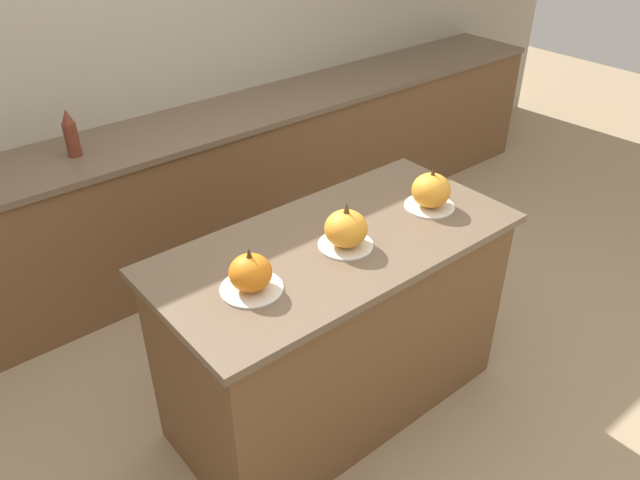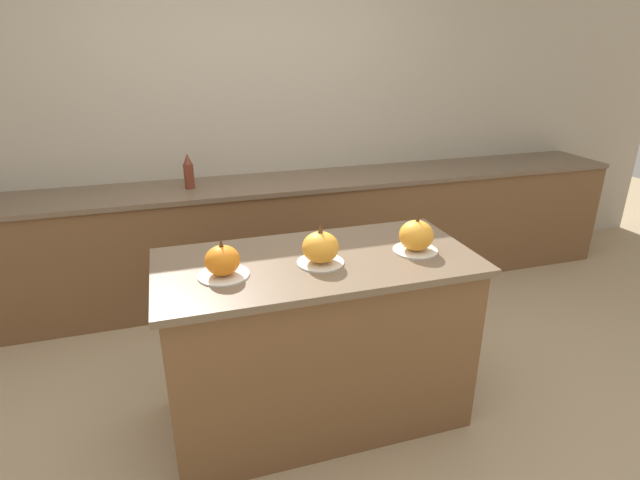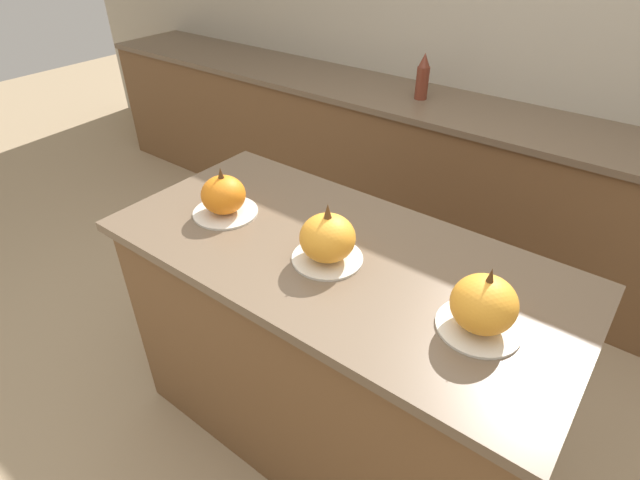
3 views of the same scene
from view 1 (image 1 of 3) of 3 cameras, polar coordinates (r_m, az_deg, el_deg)
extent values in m
plane|color=tan|center=(3.12, 1.31, -14.39)|extent=(12.00, 12.00, 0.00)
cube|color=#B2A893|center=(3.84, -17.23, 15.71)|extent=(8.00, 0.06, 2.50)
cube|color=brown|center=(2.81, 1.42, -8.24)|extent=(1.48, 0.68, 0.88)
cube|color=brown|center=(2.53, 1.56, -0.36)|extent=(1.54, 0.74, 0.03)
cube|color=brown|center=(3.87, -13.26, 3.20)|extent=(6.00, 0.56, 0.87)
cube|color=brown|center=(3.67, -14.14, 9.34)|extent=(6.00, 0.60, 0.03)
cylinder|color=silver|center=(2.26, -6.27, -4.44)|extent=(0.23, 0.23, 0.01)
ellipsoid|color=orange|center=(2.22, -6.38, -2.98)|extent=(0.16, 0.16, 0.13)
cone|color=#4C2D14|center=(2.17, -6.51, -1.19)|extent=(0.02, 0.02, 0.04)
cylinder|color=silver|center=(2.49, 2.41, -0.42)|extent=(0.22, 0.22, 0.01)
ellipsoid|color=orange|center=(2.45, 2.45, 1.08)|extent=(0.17, 0.17, 0.15)
cone|color=brown|center=(2.40, 2.50, 2.99)|extent=(0.03, 0.03, 0.05)
cylinder|color=silver|center=(2.80, 9.97, 3.07)|extent=(0.22, 0.22, 0.01)
ellipsoid|color=orange|center=(2.76, 10.12, 4.50)|extent=(0.17, 0.17, 0.15)
cone|color=#4C2D14|center=(2.72, 10.31, 6.22)|extent=(0.02, 0.02, 0.04)
cylinder|color=maroon|center=(3.47, -21.73, 8.52)|extent=(0.07, 0.07, 0.18)
cone|color=maroon|center=(3.43, -22.16, 10.43)|extent=(0.06, 0.06, 0.08)
camera|label=2|loc=(0.99, 71.82, -15.92)|focal=28.00mm
camera|label=3|loc=(2.25, 37.14, 15.43)|focal=28.00mm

